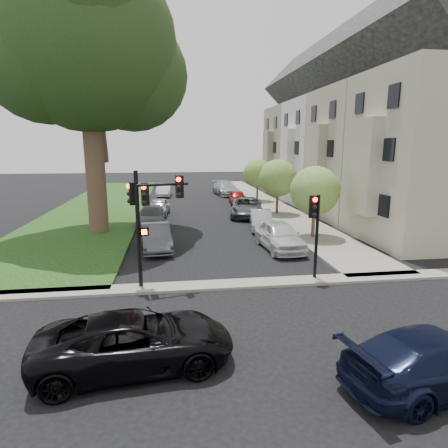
{
  "coord_description": "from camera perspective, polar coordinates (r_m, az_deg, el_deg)",
  "views": [
    {
      "loc": [
        -2.42,
        -12.5,
        5.73
      ],
      "look_at": [
        0.0,
        5.0,
        2.0
      ],
      "focal_mm": 30.0,
      "sensor_mm": 36.0,
      "label": 1
    }
  ],
  "objects": [
    {
      "name": "traffic_signal_secondary",
      "position": [
        16.13,
        13.64,
        0.36
      ],
      "size": [
        0.5,
        0.4,
        3.71
      ],
      "color": "black",
      "rests_on": "ground"
    },
    {
      "name": "car_cross_near",
      "position": [
        10.51,
        -13.32,
        -16.93
      ],
      "size": [
        5.38,
        2.96,
        1.43
      ],
      "primitive_type": "imported",
      "rotation": [
        0.0,
        0.0,
        1.69
      ],
      "color": "black",
      "rests_on": "ground"
    },
    {
      "name": "house_b",
      "position": [
        31.73,
        20.66,
        13.35
      ],
      "size": [
        7.7,
        7.55,
        15.97
      ],
      "color": "gray",
      "rests_on": "ground"
    },
    {
      "name": "eucalyptus",
      "position": [
        26.55,
        -20.42,
        24.62
      ],
      "size": [
        12.28,
        11.14,
        17.4
      ],
      "color": "brown",
      "rests_on": "ground"
    },
    {
      "name": "car_parked_2",
      "position": [
        30.73,
        3.48,
        2.59
      ],
      "size": [
        3.58,
        5.88,
        1.52
      ],
      "primitive_type": "imported",
      "rotation": [
        0.0,
        0.0,
        -0.2
      ],
      "color": "#3F4247",
      "rests_on": "ground"
    },
    {
      "name": "grass_strip",
      "position": [
        37.52,
        -17.89,
        2.64
      ],
      "size": [
        8.0,
        44.0,
        0.12
      ],
      "primitive_type": "cube",
      "color": "black",
      "rests_on": "ground"
    },
    {
      "name": "car_parked_6",
      "position": [
        27.47,
        -10.97,
        1.19
      ],
      "size": [
        2.07,
        4.99,
        1.44
      ],
      "primitive_type": "imported",
      "rotation": [
        0.0,
        0.0,
        0.01
      ],
      "color": "#3F4247",
      "rests_on": "ground"
    },
    {
      "name": "small_tree_a",
      "position": [
        23.59,
        13.68,
        4.94
      ],
      "size": [
        3.01,
        3.01,
        4.52
      ],
      "color": "brown",
      "rests_on": "ground"
    },
    {
      "name": "car_parked_5",
      "position": [
        21.16,
        -10.32,
        -1.98
      ],
      "size": [
        1.96,
        4.49,
        1.44
      ],
      "primitive_type": "imported",
      "rotation": [
        0.0,
        0.0,
        0.1
      ],
      "color": "#3F4247",
      "rests_on": "ground"
    },
    {
      "name": "small_tree_b",
      "position": [
        31.32,
        8.2,
        6.93
      ],
      "size": [
        3.08,
        3.08,
        4.62
      ],
      "color": "brown",
      "rests_on": "ground"
    },
    {
      "name": "sidewalk_cross",
      "position": [
        15.76,
        1.51,
        -9.17
      ],
      "size": [
        60.0,
        1.0,
        0.12
      ],
      "primitive_type": "cube",
      "color": "gray",
      "rests_on": "ground"
    },
    {
      "name": "car_parked_0",
      "position": [
        21.09,
        8.45,
        -1.74
      ],
      "size": [
        2.15,
        4.78,
        1.59
      ],
      "primitive_type": "imported",
      "rotation": [
        0.0,
        0.0,
        0.06
      ],
      "color": "silver",
      "rests_on": "ground"
    },
    {
      "name": "car_parked_1",
      "position": [
        26.04,
        5.64,
        0.64
      ],
      "size": [
        2.03,
        4.2,
        1.33
      ],
      "primitive_type": "imported",
      "rotation": [
        0.0,
        0.0,
        -0.16
      ],
      "color": "#999BA0",
      "rests_on": "ground"
    },
    {
      "name": "sidewalk_right",
      "position": [
        38.06,
        6.17,
        3.28
      ],
      "size": [
        3.5,
        44.0,
        0.12
      ],
      "primitive_type": "cube",
      "color": "gray",
      "rests_on": "ground"
    },
    {
      "name": "house_a",
      "position": [
        25.35,
        28.87,
        13.21
      ],
      "size": [
        7.7,
        7.55,
        15.97
      ],
      "color": "beige",
      "rests_on": "ground"
    },
    {
      "name": "car_parked_3",
      "position": [
        37.09,
        2.09,
        4.07
      ],
      "size": [
        1.93,
        4.08,
        1.35
      ],
      "primitive_type": "imported",
      "rotation": [
        0.0,
        0.0,
        -0.09
      ],
      "color": "maroon",
      "rests_on": "ground"
    },
    {
      "name": "traffic_signal_main",
      "position": [
        14.97,
        -11.62,
        2.33
      ],
      "size": [
        2.34,
        0.69,
        4.78
      ],
      "color": "black",
      "rests_on": "ground"
    },
    {
      "name": "ground",
      "position": [
        13.96,
        2.87,
        -12.32
      ],
      "size": [
        140.0,
        140.0,
        0.0
      ],
      "primitive_type": "plane",
      "color": "black",
      "rests_on": "ground"
    },
    {
      "name": "car_cross_far",
      "position": [
        10.81,
        29.82,
        -17.45
      ],
      "size": [
        5.14,
        2.82,
        1.41
      ],
      "primitive_type": "imported",
      "rotation": [
        0.0,
        0.0,
        1.75
      ],
      "color": "black",
      "rests_on": "ground"
    },
    {
      "name": "house_d",
      "position": [
        45.52,
        11.51,
        13.2
      ],
      "size": [
        7.7,
        7.55,
        15.97
      ],
      "color": "#766B59",
      "rests_on": "ground"
    },
    {
      "name": "car_parked_4",
      "position": [
        43.92,
        0.25,
        5.47
      ],
      "size": [
        2.91,
        5.77,
        1.61
      ],
      "primitive_type": "imported",
      "rotation": [
        0.0,
        0.0,
        0.12
      ],
      "color": "#999BA0",
      "rests_on": "ground"
    },
    {
      "name": "car_parked_9",
      "position": [
        43.53,
        -9.15,
        5.16
      ],
      "size": [
        1.7,
        4.44,
        1.45
      ],
      "primitive_type": "imported",
      "rotation": [
        0.0,
        0.0,
        -0.04
      ],
      "color": "silver",
      "rests_on": "ground"
    },
    {
      "name": "car_parked_7",
      "position": [
        31.75,
        -9.93,
        2.6
      ],
      "size": [
        2.03,
        4.19,
        1.38
      ],
      "primitive_type": "imported",
      "rotation": [
        0.0,
        0.0,
        -0.1
      ],
      "color": "#999BA0",
      "rests_on": "ground"
    },
    {
      "name": "small_tree_c",
      "position": [
        38.5,
        5.14,
        7.68
      ],
      "size": [
        2.93,
        2.93,
        4.39
      ],
      "color": "brown",
      "rests_on": "ground"
    },
    {
      "name": "house_c",
      "position": [
        38.51,
        15.26,
        13.3
      ],
      "size": [
        7.7,
        7.55,
        15.97
      ],
      "color": "beige",
      "rests_on": "ground"
    }
  ]
}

